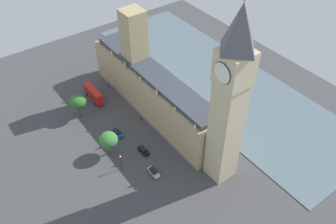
% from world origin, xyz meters
% --- Properties ---
extents(ground_plane, '(132.71, 132.71, 0.00)m').
position_xyz_m(ground_plane, '(0.00, 0.00, 0.00)').
color(ground_plane, '#424244').
extents(river_thames, '(39.44, 119.44, 0.25)m').
position_xyz_m(river_thames, '(-31.64, 0.00, 0.12)').
color(river_thames, slate).
rests_on(river_thames, ground).
extents(parliament_building, '(11.62, 62.08, 33.65)m').
position_xyz_m(parliament_building, '(-1.99, -1.46, 9.16)').
color(parliament_building, tan).
rests_on(parliament_building, ground).
extents(clock_tower, '(7.77, 7.77, 54.42)m').
position_xyz_m(clock_tower, '(-1.25, 35.04, 28.14)').
color(clock_tower, '#CCBA8E').
rests_on(clock_tower, ground).
extents(double_decker_bus_midblock, '(2.67, 10.50, 4.75)m').
position_xyz_m(double_decker_bus_midblock, '(12.91, -17.67, 2.63)').
color(double_decker_bus_midblock, red).
rests_on(double_decker_bus_midblock, ground).
extents(car_blue_far_end, '(2.10, 4.72, 1.74)m').
position_xyz_m(car_blue_far_end, '(15.34, 3.47, 0.89)').
color(car_blue_far_end, navy).
rests_on(car_blue_far_end, ground).
extents(car_black_under_trees, '(1.94, 4.34, 1.74)m').
position_xyz_m(car_black_under_trees, '(12.69, 15.11, 0.89)').
color(car_black_under_trees, black).
rests_on(car_black_under_trees, ground).
extents(car_silver_opposite_hall, '(1.97, 4.80, 1.74)m').
position_xyz_m(car_silver_opposite_hall, '(15.00, 24.10, 0.89)').
color(car_silver_opposite_hall, '#B7B7BC').
rests_on(car_silver_opposite_hall, ground).
extents(pedestrian_near_tower, '(0.59, 0.50, 1.52)m').
position_xyz_m(pedestrian_near_tower, '(5.13, -21.05, 0.68)').
color(pedestrian_near_tower, navy).
rests_on(pedestrian_near_tower, ground).
extents(pedestrian_by_river_gate, '(0.71, 0.64, 1.72)m').
position_xyz_m(pedestrian_by_river_gate, '(5.32, 2.18, 0.77)').
color(pedestrian_by_river_gate, maroon).
rests_on(pedestrian_by_river_gate, ground).
extents(plane_tree_kerbside, '(5.84, 5.84, 8.53)m').
position_xyz_m(plane_tree_kerbside, '(21.31, 9.30, 6.02)').
color(plane_tree_kerbside, brown).
rests_on(plane_tree_kerbside, ground).
extents(plane_tree_corner, '(5.83, 5.83, 9.02)m').
position_xyz_m(plane_tree_corner, '(21.09, -12.35, 6.51)').
color(plane_tree_corner, brown).
rests_on(plane_tree_corner, ground).
extents(street_lamp_trailing, '(0.56, 0.56, 5.75)m').
position_xyz_m(street_lamp_trailing, '(21.62, 16.80, 4.06)').
color(street_lamp_trailing, black).
rests_on(street_lamp_trailing, ground).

